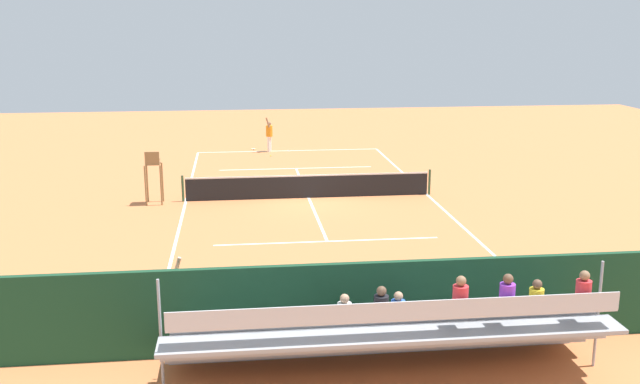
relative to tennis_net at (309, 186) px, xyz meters
name	(u,v)px	position (x,y,z in m)	size (l,w,h in m)	color
ground_plane	(309,198)	(0.00, 0.00, -0.50)	(60.00, 60.00, 0.00)	#D17542
court_line_markings	(308,198)	(0.00, -0.04, -0.50)	(10.10, 22.20, 0.01)	white
tennis_net	(309,186)	(0.00, 0.00, 0.00)	(10.30, 0.10, 1.07)	black
backdrop_wall	(373,305)	(0.00, 14.00, 0.50)	(18.00, 0.16, 2.00)	#194228
bleacher_stand	(393,332)	(-0.17, 15.37, 0.45)	(9.06, 2.40, 2.48)	#9EA0A5
umpire_chair	(153,172)	(6.20, 0.25, 0.81)	(0.67, 0.67, 2.14)	olive
courtside_bench	(461,306)	(-2.26, 13.27, 0.06)	(1.80, 0.40, 0.93)	#9E754C
equipment_bag	(378,327)	(-0.24, 13.40, -0.32)	(0.90, 0.36, 0.36)	black
tennis_player	(269,133)	(1.06, -10.89, 0.51)	(0.47, 0.55, 1.93)	white
tennis_racket	(254,149)	(1.92, -11.72, -0.49)	(0.31, 0.56, 0.03)	black
tennis_ball_near	(271,156)	(1.07, -9.45, -0.47)	(0.07, 0.07, 0.07)	#CCDB33
line_judge	(175,298)	(4.41, 13.11, 0.51)	(0.44, 0.56, 1.93)	#232328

